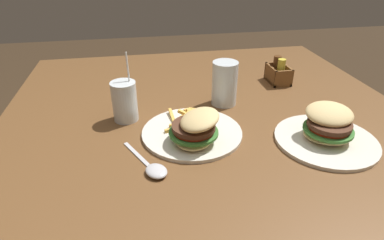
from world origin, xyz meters
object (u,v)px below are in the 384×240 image
at_px(meal_plate_near, 194,129).
at_px(condiment_caddy, 278,74).
at_px(spoon, 155,170).
at_px(meal_plate_far, 327,131).
at_px(beer_glass, 225,84).
at_px(juice_glass, 125,103).

xyz_separation_m(meal_plate_near, condiment_caddy, (-0.34, 0.39, 0.00)).
height_order(spoon, meal_plate_far, meal_plate_far).
distance_m(beer_glass, spoon, 0.42).
bearing_deg(meal_plate_near, condiment_caddy, 131.28).
distance_m(beer_glass, meal_plate_far, 0.35).
relative_size(beer_glass, meal_plate_far, 0.53).
bearing_deg(meal_plate_far, condiment_caddy, 174.63).
bearing_deg(condiment_caddy, juice_glass, -71.28).
bearing_deg(juice_glass, beer_glass, 99.40).
height_order(meal_plate_near, juice_glass, juice_glass).
bearing_deg(beer_glass, meal_plate_far, 37.96).
xyz_separation_m(juice_glass, condiment_caddy, (-0.19, 0.57, -0.02)).
distance_m(meal_plate_far, condiment_caddy, 0.42).
relative_size(juice_glass, condiment_caddy, 1.97).
relative_size(meal_plate_near, juice_glass, 1.38).
bearing_deg(meal_plate_far, beer_glass, -142.04).
relative_size(meal_plate_near, meal_plate_far, 1.04).
height_order(meal_plate_far, condiment_caddy, meal_plate_far).
bearing_deg(juice_glass, meal_plate_far, 67.64).
relative_size(beer_glass, juice_glass, 0.70).
height_order(beer_glass, juice_glass, juice_glass).
xyz_separation_m(beer_glass, juice_glass, (0.05, -0.32, -0.01)).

